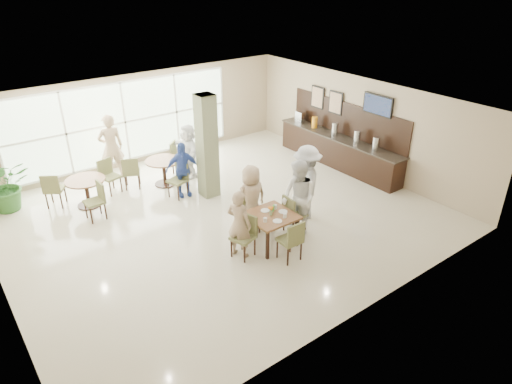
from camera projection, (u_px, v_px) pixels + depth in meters
ground at (221, 216)px, 11.52m from camera, size 10.00×10.00×0.00m
room_shell at (219, 153)px, 10.75m from camera, size 10.00×10.00×10.00m
window_bank at (125, 122)px, 13.79m from camera, size 7.00×0.04×7.00m
column at (207, 147)px, 11.96m from camera, size 0.45×0.45×2.80m
main_table at (271, 218)px, 10.09m from camera, size 1.01×1.01×0.75m
round_table_left at (86, 186)px, 11.77m from camera, size 1.01×1.01×0.75m
round_table_right at (164, 166)px, 12.92m from camera, size 1.01×1.01×0.75m
chairs_main_table at (269, 225)px, 10.19m from camera, size 2.08×1.98×0.95m
chairs_table_left at (87, 189)px, 11.82m from camera, size 2.03×1.85×0.95m
chairs_table_right at (163, 169)px, 12.92m from camera, size 2.23×2.02×0.95m
tabletop_clutter at (274, 213)px, 10.02m from camera, size 0.73×0.72×0.21m
buffet_counter at (338, 149)px, 14.16m from camera, size 0.64×4.70×1.95m
wall_tv at (378, 105)px, 12.78m from camera, size 0.06×1.00×0.58m
framed_art_a at (336, 103)px, 14.06m from camera, size 0.05×0.55×0.70m
framed_art_b at (318, 97)px, 14.63m from camera, size 0.05×0.55×0.70m
potted_plant at (6, 185)px, 11.55m from camera, size 1.29×1.29×1.35m
teen_left at (239, 224)px, 9.65m from camera, size 0.57×0.67×1.55m
teen_far at (251, 198)px, 10.68m from camera, size 0.81×0.48×1.60m
teen_right at (298, 198)px, 10.41m from camera, size 0.83×0.99×1.82m
teen_standing at (306, 182)px, 11.09m from camera, size 1.29×1.39×1.88m
adult_a at (182, 170)px, 12.20m from camera, size 1.00×0.72×1.53m
adult_b at (188, 151)px, 13.33m from camera, size 0.82×1.55×1.60m
adult_standing at (111, 147)px, 13.10m from camera, size 0.75×0.54×1.95m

